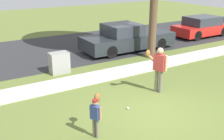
{
  "coord_description": "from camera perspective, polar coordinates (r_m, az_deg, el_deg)",
  "views": [
    {
      "loc": [
        -5.06,
        -5.86,
        4.14
      ],
      "look_at": [
        -0.48,
        1.66,
        1.0
      ],
      "focal_mm": 44.42,
      "sensor_mm": 36.0,
      "label": 1
    }
  ],
  "objects": [
    {
      "name": "ground_plane",
      "position": [
        11.42,
        -2.74,
        -1.66
      ],
      "size": [
        48.0,
        48.0,
        0.0
      ],
      "primitive_type": "plane",
      "color": "olive"
    },
    {
      "name": "sidewalk_strip",
      "position": [
        11.49,
        -2.98,
        -1.37
      ],
      "size": [
        36.0,
        1.2,
        0.06
      ],
      "primitive_type": "cube",
      "color": "beige",
      "rests_on": "ground"
    },
    {
      "name": "road_surface",
      "position": [
        15.87,
        -11.65,
        4.12
      ],
      "size": [
        36.0,
        6.8,
        0.02
      ],
      "primitive_type": "cube",
      "color": "#2D2D30",
      "rests_on": "ground"
    },
    {
      "name": "person_adult",
      "position": [
        9.87,
        9.54,
        0.94
      ],
      "size": [
        0.81,
        0.55,
        1.66
      ],
      "rotation": [
        0.0,
        0.0,
        -2.74
      ],
      "color": "#6B6656",
      "rests_on": "ground"
    },
    {
      "name": "person_child",
      "position": [
        7.26,
        -3.32,
        -8.45
      ],
      "size": [
        0.45,
        0.55,
        1.12
      ],
      "rotation": [
        0.0,
        0.0,
        0.4
      ],
      "color": "#6B6656",
      "rests_on": "ground"
    },
    {
      "name": "baseball",
      "position": [
        8.9,
        3.3,
        -7.85
      ],
      "size": [
        0.07,
        0.07,
        0.07
      ],
      "primitive_type": "sphere",
      "color": "white",
      "rests_on": "ground"
    },
    {
      "name": "utility_cabinet",
      "position": [
        12.07,
        -10.81,
        1.47
      ],
      "size": [
        0.81,
        0.53,
        0.9
      ],
      "primitive_type": "cube",
      "color": "gray",
      "rests_on": "ground"
    },
    {
      "name": "parked_pickup_dark",
      "position": [
        15.33,
        3.08,
        6.53
      ],
      "size": [
        5.2,
        1.95,
        1.48
      ],
      "color": "#23282D",
      "rests_on": "road_surface"
    },
    {
      "name": "parked_hatchback_red",
      "position": [
        19.66,
        17.99,
        8.47
      ],
      "size": [
        4.0,
        1.75,
        1.33
      ],
      "color": "red",
      "rests_on": "road_surface"
    }
  ]
}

